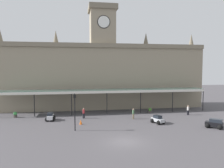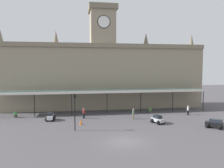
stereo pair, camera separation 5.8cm
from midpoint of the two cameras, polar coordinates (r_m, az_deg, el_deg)
The scene contains 13 objects.
ground_plane at distance 25.34m, azimuth 3.43°, elevation -14.62°, with size 140.00×140.00×0.00m, color #504C50.
station_building at distance 44.94m, azimuth -2.42°, elevation 2.77°, with size 40.46×6.24×20.28m.
entrance_canopy at distance 39.85m, azimuth -1.51°, elevation -1.66°, with size 36.78×3.26×4.21m.
car_silver_sedan at distance 33.52m, azimuth 11.77°, elevation -9.07°, with size 1.96×2.23×1.19m.
car_white_sedan at distance 35.90m, azimuth -15.59°, elevation -8.24°, with size 1.54×2.06×1.19m.
car_black_estate at distance 33.39m, azimuth 25.00°, elevation -9.34°, with size 2.38×2.36×1.27m.
pedestrian_near_entrance at distance 36.15m, azimuth -7.25°, elevation -7.36°, with size 0.37×0.34×1.67m.
pedestrian_crossing_forecourt at distance 40.47m, azimuth 19.07°, elevation -6.31°, with size 0.39×0.34×1.67m.
pedestrian_beside_cars at distance 35.58m, azimuth 5.57°, elevation -7.54°, with size 0.34×0.39×1.67m.
victorian_lamppost at distance 29.00m, azimuth -9.54°, elevation -6.05°, with size 0.30×0.30×4.87m.
traffic_cone at distance 32.64m, azimuth -8.02°, elevation -9.67°, with size 0.40×0.40×0.69m, color orange.
planter_forecourt_centre at distance 39.80m, azimuth -23.61°, elevation -7.23°, with size 0.60×0.60×0.96m.
planter_near_kerb at distance 40.44m, azimuth 9.81°, elevation -6.74°, with size 0.60×0.60×0.96m.
Camera 2 is at (-5.21, -23.39, 8.25)m, focal length 35.44 mm.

